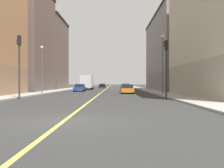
# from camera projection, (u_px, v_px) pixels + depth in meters

# --- Properties ---
(ground_plane) EXTENTS (400.00, 400.00, 0.00)m
(ground_plane) POSITION_uv_depth(u_px,v_px,m) (64.00, 121.00, 10.52)
(ground_plane) COLOR #2E2E2E
(ground_plane) RESTS_ON ground
(sidewalk_left) EXTENTS (2.70, 168.00, 0.15)m
(sidewalk_left) POSITION_uv_depth(u_px,v_px,m) (143.00, 89.00, 59.45)
(sidewalk_left) COLOR #9E9B93
(sidewalk_left) RESTS_ON ground
(sidewalk_right) EXTENTS (2.70, 168.00, 0.15)m
(sidewalk_right) POSITION_uv_depth(u_px,v_px,m) (67.00, 89.00, 59.59)
(sidewalk_right) COLOR #9E9B93
(sidewalk_right) RESTS_ON ground
(lane_center_stripe) EXTENTS (0.16, 154.00, 0.01)m
(lane_center_stripe) POSITION_uv_depth(u_px,v_px,m) (105.00, 89.00, 59.52)
(lane_center_stripe) COLOR #E5D14C
(lane_center_stripe) RESTS_ON ground
(building_left_mid) EXTENTS (10.49, 25.74, 14.84)m
(building_left_mid) POSITION_uv_depth(u_px,v_px,m) (179.00, 53.00, 52.62)
(building_left_mid) COLOR slate
(building_left_mid) RESTS_ON ground
(building_right_midblock) EXTENTS (10.49, 14.36, 18.16)m
(building_right_midblock) POSITION_uv_depth(u_px,v_px,m) (18.00, 40.00, 46.43)
(building_right_midblock) COLOR brown
(building_right_midblock) RESTS_ON ground
(building_right_distant) EXTENTS (10.49, 14.66, 16.41)m
(building_right_distant) POSITION_uv_depth(u_px,v_px,m) (42.00, 54.00, 61.94)
(building_right_distant) COLOR brown
(building_right_distant) RESTS_ON ground
(traffic_light_left_near) EXTENTS (0.40, 0.32, 5.45)m
(traffic_light_left_near) POSITION_uv_depth(u_px,v_px,m) (166.00, 61.00, 24.43)
(traffic_light_left_near) COLOR #2D2D2D
(traffic_light_left_near) RESTS_ON ground
(traffic_light_right_near) EXTENTS (0.40, 0.32, 5.93)m
(traffic_light_right_near) POSITION_uv_depth(u_px,v_px,m) (19.00, 58.00, 24.55)
(traffic_light_right_near) COLOR #2D2D2D
(traffic_light_right_near) RESTS_ON ground
(street_lamp_left_near) EXTENTS (0.36, 0.36, 7.15)m
(street_lamp_left_near) POSITION_uv_depth(u_px,v_px,m) (163.00, 58.00, 31.58)
(street_lamp_left_near) COLOR #4C4C51
(street_lamp_left_near) RESTS_ON ground
(street_lamp_right_near) EXTENTS (0.36, 0.36, 6.37)m
(street_lamp_right_near) POSITION_uv_depth(u_px,v_px,m) (42.00, 64.00, 35.87)
(street_lamp_right_near) COLOR #4C4C51
(street_lamp_right_near) RESTS_ON ground
(car_maroon) EXTENTS (2.00, 4.05, 1.32)m
(car_maroon) POSITION_uv_depth(u_px,v_px,m) (125.00, 87.00, 55.69)
(car_maroon) COLOR maroon
(car_maroon) RESTS_ON ground
(car_blue) EXTENTS (1.82, 4.23, 1.29)m
(car_blue) POSITION_uv_depth(u_px,v_px,m) (80.00, 88.00, 46.38)
(car_blue) COLOR #23389E
(car_blue) RESTS_ON ground
(car_red) EXTENTS (2.04, 4.24, 1.32)m
(car_red) POSITION_uv_depth(u_px,v_px,m) (90.00, 86.00, 67.27)
(car_red) COLOR red
(car_red) RESTS_ON ground
(car_orange) EXTENTS (1.90, 4.12, 1.27)m
(car_orange) POSITION_uv_depth(u_px,v_px,m) (127.00, 89.00, 37.54)
(car_orange) COLOR orange
(car_orange) RESTS_ON ground
(car_black) EXTENTS (1.99, 4.37, 1.26)m
(car_black) POSITION_uv_depth(u_px,v_px,m) (102.00, 86.00, 74.53)
(car_black) COLOR black
(car_black) RESTS_ON ground
(box_truck) EXTENTS (2.41, 7.45, 3.08)m
(box_truck) POSITION_uv_depth(u_px,v_px,m) (87.00, 82.00, 56.97)
(box_truck) COLOR beige
(box_truck) RESTS_ON ground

